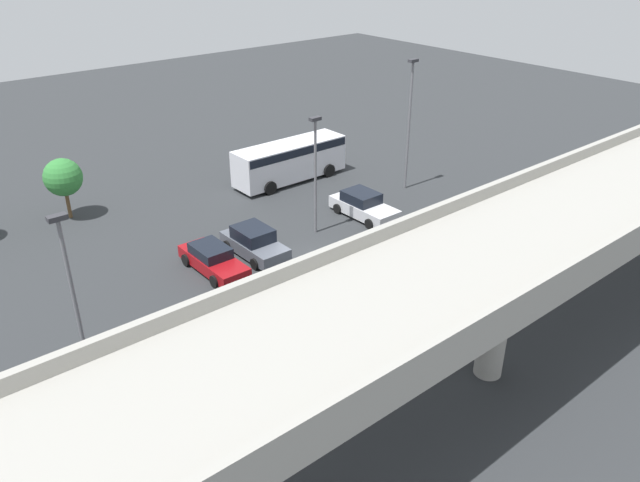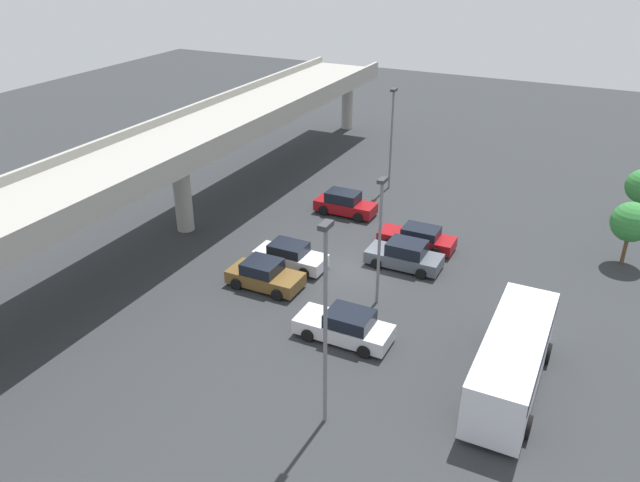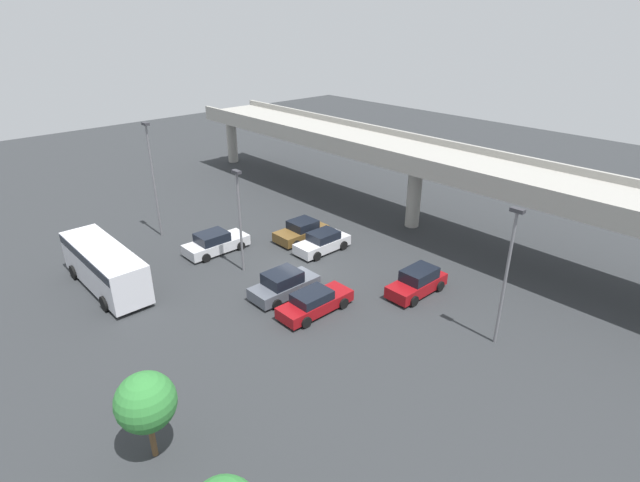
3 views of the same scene
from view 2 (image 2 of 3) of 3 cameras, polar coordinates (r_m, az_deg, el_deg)
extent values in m
plane|color=#2D3033|center=(37.90, 3.42, -2.60)|extent=(116.54, 116.54, 0.00)
cube|color=#9E9B93|center=(41.66, -12.91, 8.50)|extent=(54.38, 6.33, 0.90)
cube|color=#9E9B93|center=(39.68, -9.55, 9.01)|extent=(54.38, 0.30, 0.55)
cube|color=#9E9B93|center=(43.36, -16.19, 9.83)|extent=(54.38, 0.30, 0.55)
cylinder|color=#9E9B93|center=(42.73, -12.48, 4.41)|extent=(1.17, 1.17, 5.53)
cylinder|color=#9E9B93|center=(65.04, 2.53, 12.62)|extent=(1.17, 1.17, 5.53)
cube|color=silver|center=(31.51, 2.16, -8.04)|extent=(1.94, 4.88, 0.77)
cube|color=black|center=(30.99, 2.74, -7.09)|extent=(1.78, 2.24, 0.68)
cylinder|color=black|center=(31.44, -1.14, -8.62)|extent=(0.22, 0.66, 0.66)
cylinder|color=black|center=(32.91, 0.45, -6.84)|extent=(0.22, 0.66, 0.66)
cylinder|color=black|center=(30.43, 4.02, -10.06)|extent=(0.22, 0.66, 0.66)
cylinder|color=black|center=(31.94, 5.40, -8.13)|extent=(0.22, 0.66, 0.66)
cube|color=brown|center=(35.95, -5.01, -3.37)|extent=(1.99, 4.31, 0.75)
cube|color=black|center=(35.70, -5.31, -2.33)|extent=(1.83, 2.00, 0.65)
cylinder|color=black|center=(36.24, -2.36, -3.43)|extent=(0.22, 0.67, 0.67)
cylinder|color=black|center=(34.72, -3.96, -4.94)|extent=(0.22, 0.67, 0.67)
cylinder|color=black|center=(37.43, -5.96, -2.51)|extent=(0.22, 0.67, 0.67)
cylinder|color=black|center=(35.97, -7.66, -3.92)|extent=(0.22, 0.67, 0.67)
cube|color=silver|center=(37.88, -2.71, -1.61)|extent=(1.78, 4.43, 0.75)
cube|color=black|center=(37.62, -2.89, -0.66)|extent=(1.64, 2.16, 0.60)
cylinder|color=black|center=(38.13, -0.23, -1.75)|extent=(0.22, 0.70, 0.70)
cylinder|color=black|center=(36.71, -1.50, -2.97)|extent=(0.22, 0.70, 0.70)
cylinder|color=black|center=(39.29, -3.82, -0.91)|extent=(0.22, 0.70, 0.70)
cylinder|color=black|center=(37.91, -5.19, -2.05)|extent=(0.22, 0.70, 0.70)
cube|color=#515660|center=(38.24, 7.68, -1.58)|extent=(1.92, 4.55, 0.74)
cube|color=black|center=(37.86, 7.94, -0.63)|extent=(1.76, 2.23, 0.75)
cylinder|color=black|center=(37.93, 5.17, -2.07)|extent=(0.22, 0.65, 0.65)
cylinder|color=black|center=(39.56, 6.21, -0.85)|extent=(0.22, 0.65, 0.65)
cylinder|color=black|center=(37.17, 9.21, -2.98)|extent=(0.22, 0.65, 0.65)
cylinder|color=black|center=(38.83, 10.10, -1.69)|extent=(0.22, 0.65, 0.65)
cube|color=maroon|center=(40.68, 8.82, 0.13)|extent=(1.74, 4.90, 0.69)
cube|color=black|center=(40.34, 9.24, 0.85)|extent=(1.60, 2.27, 0.57)
cylinder|color=black|center=(40.42, 6.36, -0.20)|extent=(0.22, 0.69, 0.69)
cylinder|color=black|center=(41.94, 7.22, 0.79)|extent=(0.22, 0.69, 0.69)
cylinder|color=black|center=(39.64, 10.47, -1.07)|extent=(0.22, 0.69, 0.69)
cylinder|color=black|center=(41.19, 11.19, -0.03)|extent=(0.22, 0.69, 0.69)
cube|color=maroon|center=(45.00, 2.34, 3.16)|extent=(1.71, 4.39, 0.77)
cube|color=black|center=(44.79, 2.13, 4.08)|extent=(1.57, 2.30, 0.72)
cylinder|color=black|center=(45.36, 4.36, 2.99)|extent=(0.22, 0.70, 0.70)
cylinder|color=black|center=(43.87, 3.49, 2.17)|extent=(0.22, 0.70, 0.70)
cylinder|color=black|center=(46.34, 1.24, 3.59)|extent=(0.22, 0.70, 0.70)
cylinder|color=black|center=(44.88, 0.29, 2.81)|extent=(0.22, 0.70, 0.70)
cube|color=silver|center=(29.09, 17.20, -10.30)|extent=(8.78, 2.44, 2.60)
cube|color=black|center=(28.55, 17.45, -8.79)|extent=(8.61, 2.49, 0.57)
cylinder|color=black|center=(32.04, 15.66, -8.66)|extent=(0.98, 0.29, 0.98)
cylinder|color=black|center=(31.87, 20.06, -9.60)|extent=(0.98, 0.29, 0.98)
cylinder|color=black|center=(27.74, 13.23, -14.64)|extent=(0.98, 0.29, 0.98)
cylinder|color=black|center=(27.55, 18.42, -15.81)|extent=(0.98, 0.29, 0.98)
cylinder|color=slate|center=(24.44, 0.49, -8.32)|extent=(0.16, 0.16, 8.95)
cube|color=#333338|center=(22.14, 0.53, 1.44)|extent=(0.70, 0.35, 0.20)
cylinder|color=slate|center=(48.91, 6.53, 9.05)|extent=(0.16, 0.16, 7.70)
cube|color=#333338|center=(47.88, 6.77, 13.56)|extent=(0.70, 0.35, 0.20)
cylinder|color=slate|center=(33.01, 5.45, -0.38)|extent=(0.16, 0.16, 7.10)
cube|color=#333338|center=(31.52, 5.73, 5.54)|extent=(0.70, 0.35, 0.20)
cylinder|color=brown|center=(42.44, 26.07, -0.77)|extent=(0.24, 0.24, 1.77)
sphere|color=#337F38|center=(41.69, 26.59, 1.57)|extent=(2.42, 2.42, 2.42)
cylinder|color=brown|center=(48.20, 26.95, 2.33)|extent=(0.24, 0.24, 1.97)
camera|label=1|loc=(61.98, -11.61, 24.95)|focal=35.00mm
camera|label=3|loc=(54.70, 35.94, 20.07)|focal=28.00mm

